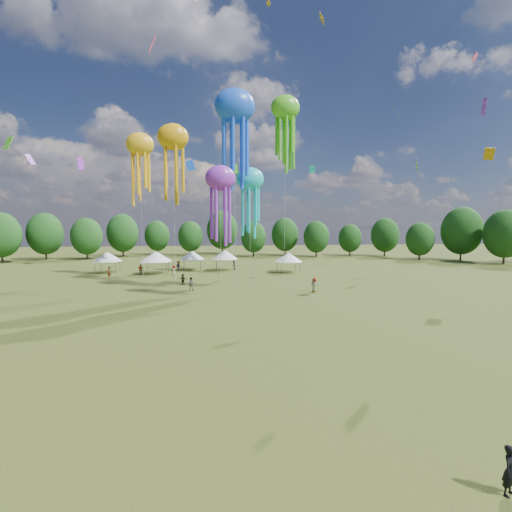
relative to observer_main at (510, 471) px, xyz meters
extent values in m
plane|color=#384416|center=(-8.60, 2.52, -0.78)|extent=(300.00, 300.00, 0.00)
imported|color=black|center=(0.00, 0.00, 0.00)|extent=(0.67, 0.57, 1.55)
imported|color=gray|center=(-10.98, 37.20, 0.10)|extent=(0.95, 0.79, 1.76)
imported|color=gray|center=(-14.44, 52.53, 0.07)|extent=(0.60, 0.86, 1.69)
imported|color=gray|center=(-3.60, 59.37, 0.18)|extent=(0.97, 1.10, 1.91)
imported|color=gray|center=(-14.06, 58.52, 0.17)|extent=(1.40, 1.28, 1.89)
imported|color=gray|center=(-20.11, 53.76, 0.16)|extent=(1.11, 0.49, 1.88)
imported|color=gray|center=(-12.29, 42.18, 0.01)|extent=(1.46, 1.25, 1.58)
imported|color=gray|center=(-24.47, 50.54, 0.16)|extent=(0.65, 0.79, 1.87)
imported|color=gray|center=(4.48, 33.82, 0.13)|extent=(1.00, 1.06, 1.82)
cylinder|color=#47474C|center=(-28.25, 56.21, 0.23)|extent=(0.08, 0.08, 2.01)
cylinder|color=#47474C|center=(-28.25, 59.63, 0.23)|extent=(0.08, 0.08, 2.01)
cylinder|color=#47474C|center=(-24.83, 56.21, 0.23)|extent=(0.08, 0.08, 2.01)
cylinder|color=#47474C|center=(-24.83, 59.63, 0.23)|extent=(0.08, 0.08, 2.01)
cube|color=white|center=(-26.54, 57.92, 1.28)|extent=(3.82, 3.82, 0.10)
cone|color=white|center=(-26.54, 57.92, 2.19)|extent=(4.97, 4.97, 1.72)
cylinder|color=#47474C|center=(-19.63, 53.46, 0.27)|extent=(0.08, 0.08, 2.09)
cylinder|color=#47474C|center=(-19.63, 57.34, 0.27)|extent=(0.08, 0.08, 2.09)
cylinder|color=#47474C|center=(-15.75, 53.46, 0.27)|extent=(0.08, 0.08, 2.09)
cylinder|color=#47474C|center=(-15.75, 57.34, 0.27)|extent=(0.08, 0.08, 2.09)
cube|color=white|center=(-17.69, 55.40, 1.37)|extent=(4.28, 4.28, 0.10)
cone|color=white|center=(-17.69, 55.40, 2.31)|extent=(5.57, 5.57, 1.79)
cylinder|color=#47474C|center=(-13.22, 59.46, 0.18)|extent=(0.08, 0.08, 1.91)
cylinder|color=#47474C|center=(-13.22, 62.70, 0.18)|extent=(0.08, 0.08, 1.91)
cylinder|color=#47474C|center=(-9.99, 59.46, 0.18)|extent=(0.08, 0.08, 1.91)
cylinder|color=#47474C|center=(-9.99, 62.70, 0.18)|extent=(0.08, 0.08, 1.91)
cube|color=white|center=(-11.61, 61.08, 1.18)|extent=(3.64, 3.64, 0.10)
cone|color=white|center=(-11.61, 61.08, 2.05)|extent=(4.73, 4.73, 1.63)
cylinder|color=#47474C|center=(-6.96, 57.27, 0.24)|extent=(0.08, 0.08, 2.04)
cylinder|color=#47474C|center=(-6.96, 60.61, 0.24)|extent=(0.08, 0.08, 2.04)
cylinder|color=#47474C|center=(-3.61, 57.27, 0.24)|extent=(0.08, 0.08, 2.04)
cylinder|color=#47474C|center=(-3.61, 60.61, 0.24)|extent=(0.08, 0.08, 2.04)
cube|color=white|center=(-5.29, 58.94, 1.32)|extent=(3.75, 3.75, 0.10)
cone|color=white|center=(-5.29, 58.94, 2.24)|extent=(4.87, 4.87, 1.75)
cylinder|color=#47474C|center=(4.23, 52.28, 0.16)|extent=(0.08, 0.08, 1.87)
cylinder|color=#47474C|center=(4.23, 55.78, 0.16)|extent=(0.08, 0.08, 1.87)
cylinder|color=#47474C|center=(7.72, 52.28, 0.16)|extent=(0.08, 0.08, 1.87)
cylinder|color=#47474C|center=(7.72, 55.78, 0.16)|extent=(0.08, 0.08, 1.87)
cube|color=white|center=(5.97, 54.03, 1.15)|extent=(3.89, 3.89, 0.10)
cone|color=white|center=(5.97, 54.03, 2.00)|extent=(5.06, 5.06, 1.61)
ellipsoid|color=#E79F0E|center=(-13.32, 42.27, 19.87)|extent=(4.30, 3.01, 3.65)
cylinder|color=beige|center=(-13.32, 42.27, 9.55)|extent=(0.03, 0.03, 20.64)
ellipsoid|color=blue|center=(-5.39, 34.59, 21.87)|extent=(4.85, 3.40, 4.13)
cylinder|color=beige|center=(-5.39, 34.59, 10.55)|extent=(0.03, 0.03, 22.65)
ellipsoid|color=#18C6D1|center=(-3.25, 36.94, 13.59)|extent=(3.57, 2.50, 3.03)
cylinder|color=beige|center=(-3.25, 36.94, 6.41)|extent=(0.03, 0.03, 14.37)
ellipsoid|color=yellow|center=(-19.14, 50.50, 20.54)|extent=(4.34, 3.04, 3.69)
cylinder|color=beige|center=(-19.14, 50.50, 9.88)|extent=(0.03, 0.03, 21.31)
ellipsoid|color=purple|center=(-7.32, 31.51, 12.91)|extent=(3.39, 2.38, 2.88)
cylinder|color=beige|center=(-7.32, 31.51, 6.07)|extent=(0.03, 0.03, 13.69)
ellipsoid|color=#50C620|center=(3.83, 47.98, 26.45)|extent=(4.68, 3.27, 3.98)
cylinder|color=beige|center=(3.83, 47.98, 12.83)|extent=(0.03, 0.03, 27.22)
cube|color=#50C620|center=(-3.33, 61.74, 18.89)|extent=(1.63, 0.51, 2.06)
cube|color=blue|center=(8.44, 63.10, 31.39)|extent=(0.61, 0.51, 0.93)
cube|color=#FD4A73|center=(-1.15, 51.77, 14.89)|extent=(0.42, 0.99, 1.19)
cube|color=purple|center=(17.15, 22.10, 18.76)|extent=(0.61, 1.38, 1.75)
cube|color=#50C620|center=(15.73, 35.49, 22.45)|extent=(1.26, 1.34, 1.34)
cube|color=#FD4A73|center=(-15.89, 42.87, 32.24)|extent=(1.24, 2.15, 2.49)
cube|color=purple|center=(-33.44, 67.13, 20.10)|extent=(0.74, 1.96, 2.58)
cube|color=#E79F0E|center=(9.04, 46.13, 39.41)|extent=(0.92, 1.88, 1.90)
cube|color=#50C620|center=(30.49, 53.83, 19.05)|extent=(0.85, 2.03, 2.45)
cube|color=#18C6D1|center=(12.60, 61.66, 19.16)|extent=(1.42, 0.73, 1.55)
cube|color=#FD4A73|center=(19.94, 27.01, 25.71)|extent=(0.92, 0.61, 0.97)
cube|color=purple|center=(-42.11, 65.81, 20.45)|extent=(1.17, 1.95, 2.33)
cube|color=red|center=(-2.36, 52.69, 12.18)|extent=(0.64, 1.07, 1.25)
cube|color=#E79F0E|center=(28.69, 34.44, 17.22)|extent=(0.96, 1.64, 1.79)
cube|color=yellow|center=(3.65, 62.45, 50.84)|extent=(0.84, 0.57, 1.06)
cube|color=#50C620|center=(-25.19, 23.69, 14.38)|extent=(1.00, 0.89, 1.12)
cube|color=blue|center=(-11.39, 53.17, 17.90)|extent=(1.82, 0.24, 2.06)
cylinder|color=#38281C|center=(-55.77, 80.70, 0.90)|extent=(0.44, 0.44, 3.36)
ellipsoid|color=#1A4316|center=(-55.77, 80.70, 5.74)|extent=(8.40, 8.40, 10.51)
cylinder|color=#38281C|center=(-49.28, 88.01, 0.93)|extent=(0.44, 0.44, 3.41)
ellipsoid|color=#1A4316|center=(-49.28, 88.01, 5.83)|extent=(8.53, 8.53, 10.66)
cylinder|color=#38281C|center=(-39.20, 87.54, 0.76)|extent=(0.44, 0.44, 3.07)
ellipsoid|color=#1A4316|center=(-39.20, 87.54, 5.16)|extent=(7.66, 7.66, 9.58)
cylinder|color=#38281C|center=(-32.11, 95.85, 0.94)|extent=(0.44, 0.44, 3.43)
ellipsoid|color=#1A4316|center=(-32.11, 95.85, 5.88)|extent=(8.58, 8.58, 10.73)
cylinder|color=#38281C|center=(-23.36, 101.47, 0.70)|extent=(0.44, 0.44, 2.95)
ellipsoid|color=#1A4316|center=(-23.36, 101.47, 4.93)|extent=(7.37, 7.37, 9.21)
cylinder|color=#38281C|center=(-13.30, 97.57, 0.67)|extent=(0.44, 0.44, 2.89)
ellipsoid|color=#1A4316|center=(-13.30, 97.57, 4.83)|extent=(7.23, 7.23, 9.04)
cylinder|color=#38281C|center=(-3.69, 102.00, 1.14)|extent=(0.44, 0.44, 3.84)
ellipsoid|color=#1A4316|center=(-3.69, 102.00, 6.66)|extent=(9.60, 9.60, 11.99)
cylinder|color=#38281C|center=(4.59, 90.96, 0.64)|extent=(0.44, 0.44, 2.84)
ellipsoid|color=#1A4316|center=(4.59, 90.96, 4.73)|extent=(7.11, 7.11, 8.89)
cylinder|color=#38281C|center=(14.33, 93.55, 0.80)|extent=(0.44, 0.44, 3.16)
ellipsoid|color=#1A4316|center=(14.33, 93.55, 5.35)|extent=(7.91, 7.91, 9.88)
cylinder|color=#38281C|center=(22.09, 87.80, 0.66)|extent=(0.44, 0.44, 2.88)
ellipsoid|color=#1A4316|center=(22.09, 87.80, 4.81)|extent=(7.21, 7.21, 9.01)
cylinder|color=#38281C|center=(32.91, 89.76, 0.54)|extent=(0.44, 0.44, 2.63)
ellipsoid|color=#1A4316|center=(32.91, 89.76, 4.32)|extent=(6.57, 6.57, 8.22)
cylinder|color=#38281C|center=(41.91, 86.24, 0.79)|extent=(0.44, 0.44, 3.13)
ellipsoid|color=#1A4316|center=(41.91, 86.24, 5.28)|extent=(7.81, 7.81, 9.77)
cylinder|color=#38281C|center=(45.04, 74.33, 0.58)|extent=(0.44, 0.44, 2.72)
ellipsoid|color=#1A4316|center=(45.04, 74.33, 4.49)|extent=(6.80, 6.80, 8.50)
cylinder|color=#38281C|center=(54.36, 71.44, 1.13)|extent=(0.44, 0.44, 3.81)
ellipsoid|color=#1A4316|center=(54.36, 71.44, 6.60)|extent=(9.52, 9.52, 11.90)
cylinder|color=#38281C|center=(57.97, 62.31, 0.98)|extent=(0.44, 0.44, 3.51)
ellipsoid|color=#1A4316|center=(57.97, 62.31, 6.02)|extent=(8.78, 8.78, 10.97)
camera|label=1|loc=(-9.11, -9.01, 7.36)|focal=24.92mm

